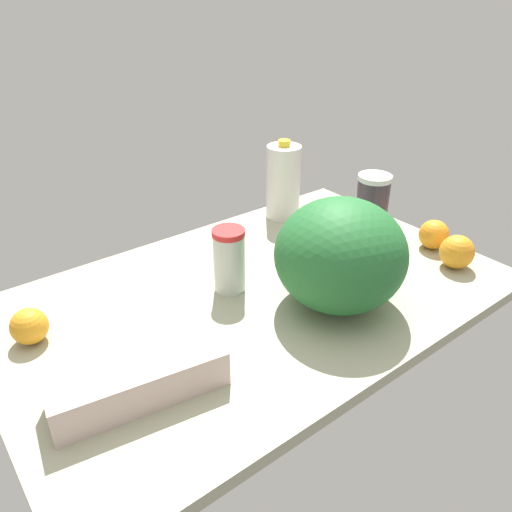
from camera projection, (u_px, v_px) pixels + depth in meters
The scene contains 9 objects.
countertop at pixel (256, 297), 121.27cm from camera, with size 120.00×76.00×3.00cm, color #A1A287.
egg_carton at pixel (138, 380), 89.35cm from camera, with size 31.43×10.84×7.36cm, color beige.
milk_jug at pixel (283, 182), 152.79cm from camera, with size 10.41×10.41×24.43cm.
watermelon at pixel (340, 255), 110.54cm from camera, with size 29.55×29.55×25.40cm, color #266D32.
tumbler_cup at pixel (229, 260), 117.72cm from camera, with size 7.72×7.72×16.10cm.
shaker_bottle at pixel (371, 208), 139.21cm from camera, with size 9.24×9.24×19.69cm.
orange_near_front at pixel (29, 326), 102.62cm from camera, with size 7.64×7.64×7.64cm, color orange.
orange_beside_bowl at pixel (434, 234), 138.08cm from camera, with size 8.16×8.16×8.16cm, color orange.
orange_far_back at pixel (457, 252), 128.86cm from camera, with size 8.78×8.78×8.78cm, color orange.
Camera 1 is at (-61.53, -79.45, 70.11)cm, focal length 35.00 mm.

